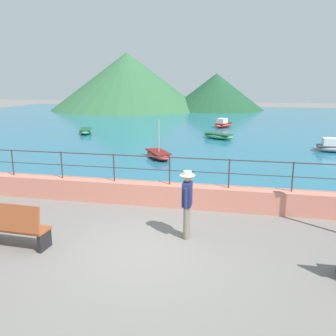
% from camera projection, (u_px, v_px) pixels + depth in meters
% --- Properties ---
extents(ground_plane, '(120.00, 120.00, 0.00)m').
position_uv_depth(ground_plane, '(142.00, 250.00, 8.43)').
color(ground_plane, slate).
extents(promenade_wall, '(20.00, 0.56, 0.70)m').
position_uv_depth(promenade_wall, '(170.00, 195.00, 11.39)').
color(promenade_wall, tan).
rests_on(promenade_wall, ground).
extents(railing, '(18.44, 0.04, 0.90)m').
position_uv_depth(railing, '(170.00, 165.00, 11.16)').
color(railing, '#383330').
rests_on(railing, promenade_wall).
extents(lake_water, '(64.00, 44.32, 0.06)m').
position_uv_depth(lake_water, '(219.00, 123.00, 32.99)').
color(lake_water, '#236B89').
rests_on(lake_water, ground).
extents(hill_main, '(20.62, 20.62, 7.53)m').
position_uv_depth(hill_main, '(127.00, 81.00, 48.56)').
color(hill_main, '#33663D').
rests_on(hill_main, ground).
extents(hill_secondary, '(12.77, 12.77, 4.80)m').
position_uv_depth(hill_secondary, '(216.00, 92.00, 47.84)').
color(hill_secondary, '#1E4C2D').
rests_on(hill_secondary, ground).
extents(bench_main, '(1.72, 0.63, 1.13)m').
position_uv_depth(bench_main, '(12.00, 225.00, 8.46)').
color(bench_main, '#9E4C28').
rests_on(bench_main, ground).
extents(person_walking, '(0.38, 0.57, 1.75)m').
position_uv_depth(person_walking, '(187.00, 201.00, 8.88)').
color(person_walking, slate).
rests_on(person_walking, ground).
extents(boat_0, '(1.67, 2.47, 0.36)m').
position_uv_depth(boat_0, '(86.00, 131.00, 26.48)').
color(boat_0, '#338C59').
rests_on(boat_0, lake_water).
extents(boat_1, '(1.80, 2.46, 0.76)m').
position_uv_depth(boat_1, '(223.00, 124.00, 30.04)').
color(boat_1, red).
rests_on(boat_1, lake_water).
extents(boat_2, '(2.30, 0.91, 0.76)m').
position_uv_depth(boat_2, '(334.00, 147.00, 19.68)').
color(boat_2, gray).
rests_on(boat_2, lake_water).
extents(boat_3, '(2.43, 1.96, 0.36)m').
position_uv_depth(boat_3, '(219.00, 136.00, 24.04)').
color(boat_3, '#338C59').
rests_on(boat_3, lake_water).
extents(boat_5, '(2.01, 2.42, 1.94)m').
position_uv_depth(boat_5, '(158.00, 154.00, 18.08)').
color(boat_5, red).
rests_on(boat_5, lake_water).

